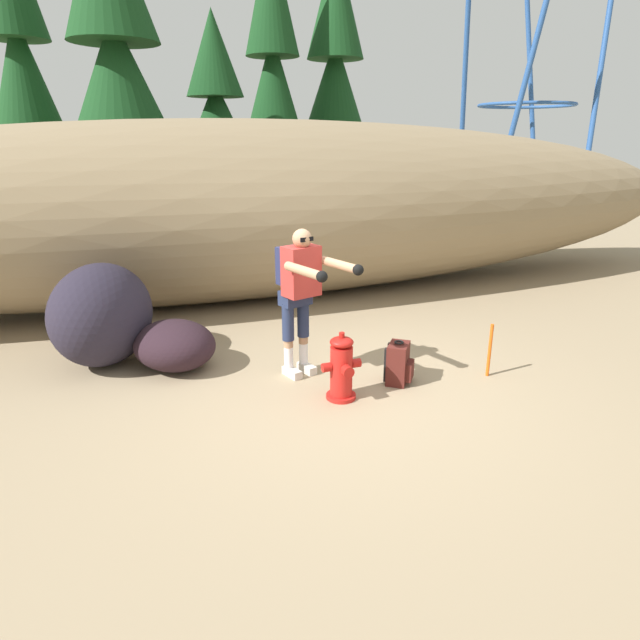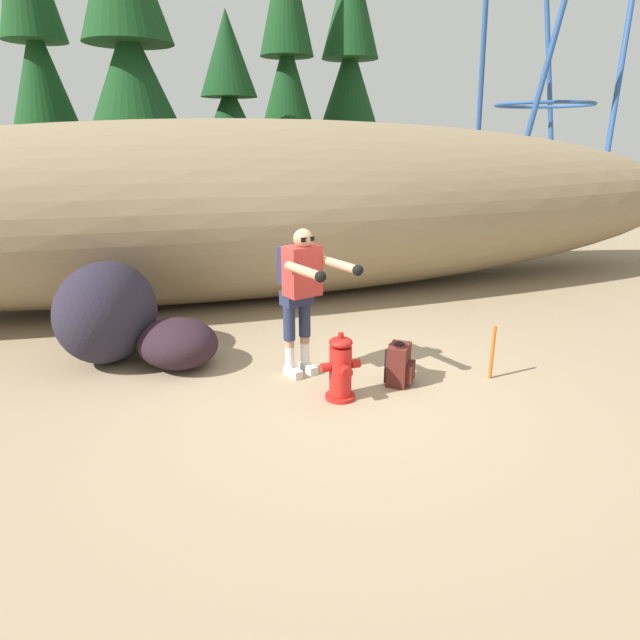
% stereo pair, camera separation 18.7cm
% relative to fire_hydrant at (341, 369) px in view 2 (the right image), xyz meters
% --- Properties ---
extents(ground_plane, '(56.00, 56.00, 0.04)m').
position_rel_fire_hydrant_xyz_m(ground_plane, '(0.08, 0.16, -0.34)').
color(ground_plane, '#998466').
extents(dirt_embankment, '(17.23, 3.20, 2.78)m').
position_rel_fire_hydrant_xyz_m(dirt_embankment, '(0.08, 4.04, 1.07)').
color(dirt_embankment, '#897556').
rests_on(dirt_embankment, ground_plane).
extents(fire_hydrant, '(0.40, 0.35, 0.70)m').
position_rel_fire_hydrant_xyz_m(fire_hydrant, '(0.00, 0.00, 0.00)').
color(fire_hydrant, red).
rests_on(fire_hydrant, ground_plane).
extents(utility_worker, '(0.68, 1.04, 1.63)m').
position_rel_fire_hydrant_xyz_m(utility_worker, '(-0.20, 0.66, 0.71)').
color(utility_worker, beige).
rests_on(utility_worker, ground_plane).
extents(spare_backpack, '(0.36, 0.36, 0.47)m').
position_rel_fire_hydrant_xyz_m(spare_backpack, '(0.71, 0.14, -0.10)').
color(spare_backpack, '#511E19').
rests_on(spare_backpack, ground_plane).
extents(boulder_large, '(1.26, 1.29, 0.55)m').
position_rel_fire_hydrant_xyz_m(boulder_large, '(-1.48, 1.36, -0.04)').
color(boulder_large, black).
rests_on(boulder_large, ground_plane).
extents(boulder_mid, '(1.55, 1.71, 1.17)m').
position_rel_fire_hydrant_xyz_m(boulder_mid, '(-2.22, 1.82, 0.26)').
color(boulder_mid, '#25212E').
rests_on(boulder_mid, ground_plane).
extents(pine_tree_far_left, '(2.13, 2.13, 7.46)m').
position_rel_fire_hydrant_xyz_m(pine_tree_far_left, '(-3.56, 9.91, 3.68)').
color(pine_tree_far_left, '#47331E').
rests_on(pine_tree_far_left, ground_plane).
extents(pine_tree_left, '(2.70, 2.70, 6.88)m').
position_rel_fire_hydrant_xyz_m(pine_tree_left, '(-1.63, 7.71, 3.46)').
color(pine_tree_left, '#47331E').
rests_on(pine_tree_left, ground_plane).
extents(pine_tree_center, '(2.05, 2.05, 5.27)m').
position_rel_fire_hydrant_xyz_m(pine_tree_center, '(0.53, 9.16, 2.75)').
color(pine_tree_center, '#47331E').
rests_on(pine_tree_center, ground_plane).
extents(pine_tree_right, '(2.13, 2.13, 7.43)m').
position_rel_fire_hydrant_xyz_m(pine_tree_right, '(2.24, 10.23, 3.64)').
color(pine_tree_right, '#47331E').
rests_on(pine_tree_right, ground_plane).
extents(pine_tree_far_right, '(2.41, 2.41, 7.43)m').
position_rel_fire_hydrant_xyz_m(pine_tree_far_right, '(4.14, 10.68, 3.72)').
color(pine_tree_far_right, '#47331E').
rests_on(pine_tree_far_right, ground_plane).
extents(survey_stake, '(0.04, 0.04, 0.60)m').
position_rel_fire_hydrant_xyz_m(survey_stake, '(1.73, -0.05, -0.02)').
color(survey_stake, '#E55914').
rests_on(survey_stake, ground_plane).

